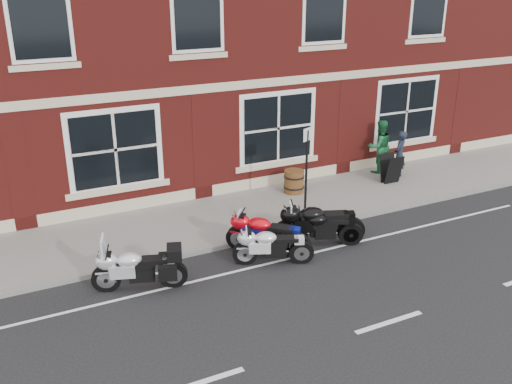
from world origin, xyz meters
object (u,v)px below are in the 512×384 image
(moto_sport_silver, at_px, (272,245))
(moto_sport_red, at_px, (267,233))
(a_board_sign, at_px, (391,169))
(pedestrian_left, at_px, (399,155))
(pedestrian_right, at_px, (380,146))
(barrel_planter, at_px, (294,181))
(moto_sport_black, at_px, (318,222))
(parking_sign, at_px, (306,166))
(moto_touring_silver, at_px, (136,266))
(moto_naked_black, at_px, (322,226))

(moto_sport_silver, bearing_deg, moto_sport_red, 8.79)
(moto_sport_red, xyz_separation_m, a_board_sign, (5.68, 2.38, 0.03))
(pedestrian_left, bearing_deg, pedestrian_right, -104.14)
(moto_sport_red, distance_m, barrel_planter, 3.90)
(moto_sport_black, distance_m, moto_sport_silver, 1.59)
(moto_sport_black, bearing_deg, moto_sport_silver, 126.48)
(moto_sport_silver, height_order, a_board_sign, a_board_sign)
(moto_sport_black, xyz_separation_m, moto_sport_silver, (-1.53, -0.42, -0.10))
(moto_sport_silver, height_order, parking_sign, parking_sign)
(moto_touring_silver, height_order, moto_naked_black, moto_touring_silver)
(moto_sport_silver, relative_size, pedestrian_left, 1.15)
(moto_sport_red, height_order, barrel_planter, moto_sport_red)
(moto_naked_black, bearing_deg, parking_sign, 8.23)
(moto_sport_red, relative_size, barrel_planter, 2.38)
(parking_sign, bearing_deg, pedestrian_left, -8.05)
(moto_sport_silver, relative_size, pedestrian_right, 1.01)
(barrel_planter, bearing_deg, moto_sport_silver, -126.66)
(moto_sport_red, relative_size, moto_sport_silver, 0.93)
(moto_sport_silver, bearing_deg, barrel_planter, -12.66)
(parking_sign, bearing_deg, a_board_sign, -9.63)
(moto_sport_black, bearing_deg, barrel_planter, 1.67)
(a_board_sign, relative_size, parking_sign, 0.37)
(a_board_sign, bearing_deg, moto_naked_black, -146.43)
(moto_touring_silver, distance_m, barrel_planter, 6.63)
(moto_touring_silver, distance_m, pedestrian_left, 9.93)
(moto_sport_red, bearing_deg, moto_naked_black, -56.07)
(moto_touring_silver, distance_m, moto_sport_red, 3.31)
(moto_sport_black, relative_size, a_board_sign, 2.40)
(moto_sport_silver, height_order, barrel_planter, moto_sport_silver)
(moto_sport_black, bearing_deg, parking_sign, 1.49)
(pedestrian_left, distance_m, parking_sign, 4.51)
(a_board_sign, bearing_deg, moto_sport_black, -147.89)
(moto_touring_silver, bearing_deg, moto_naked_black, -70.90)
(pedestrian_left, xyz_separation_m, pedestrian_right, (-0.25, 0.73, 0.11))
(barrel_planter, bearing_deg, moto_sport_red, -129.56)
(moto_sport_black, bearing_deg, pedestrian_right, -31.69)
(moto_touring_silver, xyz_separation_m, pedestrian_right, (9.25, 3.61, 0.46))
(a_board_sign, height_order, parking_sign, parking_sign)
(barrel_planter, bearing_deg, a_board_sign, -11.13)
(barrel_planter, distance_m, parking_sign, 2.03)
(moto_sport_red, xyz_separation_m, moto_sport_silver, (-0.14, -0.52, -0.06))
(moto_sport_red, relative_size, a_board_sign, 1.81)
(moto_sport_silver, xyz_separation_m, barrel_planter, (2.62, 3.52, -0.03))
(pedestrian_left, relative_size, barrel_planter, 2.23)
(pedestrian_left, relative_size, parking_sign, 0.63)
(moto_sport_silver, distance_m, moto_naked_black, 1.61)
(a_board_sign, xyz_separation_m, barrel_planter, (-3.19, 0.63, -0.11))
(moto_sport_red, bearing_deg, moto_touring_silver, 136.60)
(moto_naked_black, bearing_deg, a_board_sign, -33.78)
(moto_sport_black, height_order, a_board_sign, same)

